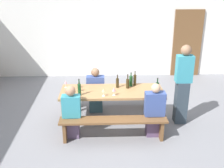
% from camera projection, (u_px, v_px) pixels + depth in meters
% --- Properties ---
extents(ground_plane, '(24.00, 24.00, 0.00)m').
position_uv_depth(ground_plane, '(112.00, 122.00, 6.04)').
color(ground_plane, slate).
extents(back_wall, '(14.00, 0.20, 3.20)m').
position_uv_depth(back_wall, '(108.00, 26.00, 8.42)').
color(back_wall, silver).
rests_on(back_wall, ground).
extents(wooden_door, '(0.90, 0.06, 2.10)m').
position_uv_depth(wooden_door, '(187.00, 44.00, 8.57)').
color(wooden_door, brown).
rests_on(wooden_door, ground).
extents(tasting_table, '(2.18, 0.81, 0.75)m').
position_uv_depth(tasting_table, '(112.00, 94.00, 5.79)').
color(tasting_table, '#9E7247').
rests_on(tasting_table, ground).
extents(bench_near, '(2.08, 0.30, 0.45)m').
position_uv_depth(bench_near, '(113.00, 123.00, 5.25)').
color(bench_near, brown).
rests_on(bench_near, ground).
extents(bench_far, '(2.08, 0.30, 0.45)m').
position_uv_depth(bench_far, '(111.00, 94.00, 6.57)').
color(bench_far, brown).
rests_on(bench_far, ground).
extents(wine_bottle_0, '(0.08, 0.08, 0.31)m').
position_uv_depth(wine_bottle_0, '(131.00, 81.00, 5.97)').
color(wine_bottle_0, '#194723').
rests_on(wine_bottle_0, tasting_table).
extents(wine_bottle_1, '(0.07, 0.07, 0.33)m').
position_uv_depth(wine_bottle_1, '(135.00, 80.00, 6.01)').
color(wine_bottle_1, '#332814').
rests_on(wine_bottle_1, tasting_table).
extents(wine_bottle_2, '(0.06, 0.06, 0.29)m').
position_uv_depth(wine_bottle_2, '(117.00, 83.00, 5.90)').
color(wine_bottle_2, '#332814').
rests_on(wine_bottle_2, tasting_table).
extents(wine_bottle_3, '(0.07, 0.07, 0.32)m').
position_uv_depth(wine_bottle_3, '(157.00, 87.00, 5.63)').
color(wine_bottle_3, '#143319').
rests_on(wine_bottle_3, tasting_table).
extents(wine_bottle_4, '(0.07, 0.07, 0.35)m').
position_uv_depth(wine_bottle_4, '(79.00, 89.00, 5.49)').
color(wine_bottle_4, '#194723').
rests_on(wine_bottle_4, tasting_table).
extents(wine_bottle_5, '(0.07, 0.07, 0.32)m').
position_uv_depth(wine_bottle_5, '(128.00, 83.00, 5.86)').
color(wine_bottle_5, '#332814').
rests_on(wine_bottle_5, tasting_table).
extents(wine_glass_0, '(0.08, 0.08, 0.18)m').
position_uv_depth(wine_glass_0, '(114.00, 89.00, 5.49)').
color(wine_glass_0, silver).
rests_on(wine_glass_0, tasting_table).
extents(wine_glass_1, '(0.07, 0.07, 0.16)m').
position_uv_depth(wine_glass_1, '(79.00, 86.00, 5.70)').
color(wine_glass_1, silver).
rests_on(wine_glass_1, tasting_table).
extents(wine_glass_2, '(0.08, 0.08, 0.15)m').
position_uv_depth(wine_glass_2, '(79.00, 83.00, 5.89)').
color(wine_glass_2, silver).
rests_on(wine_glass_2, tasting_table).
extents(wine_glass_3, '(0.07, 0.07, 0.16)m').
position_uv_depth(wine_glass_3, '(103.00, 91.00, 5.46)').
color(wine_glass_3, silver).
rests_on(wine_glass_3, tasting_table).
extents(wine_glass_4, '(0.08, 0.08, 0.16)m').
position_uv_depth(wine_glass_4, '(66.00, 82.00, 5.88)').
color(wine_glass_4, silver).
rests_on(wine_glass_4, tasting_table).
extents(seated_guest_near_0, '(0.36, 0.24, 1.09)m').
position_uv_depth(seated_guest_near_0, '(72.00, 113.00, 5.30)').
color(seated_guest_near_0, '#574560').
rests_on(seated_guest_near_0, ground).
extents(seated_guest_near_1, '(0.39, 0.24, 1.11)m').
position_uv_depth(seated_guest_near_1, '(154.00, 112.00, 5.36)').
color(seated_guest_near_1, '#56405E').
rests_on(seated_guest_near_1, ground).
extents(seated_guest_far_0, '(0.41, 0.24, 1.07)m').
position_uv_depth(seated_guest_far_0, '(96.00, 91.00, 6.36)').
color(seated_guest_far_0, '#31545F').
rests_on(seated_guest_far_0, ground).
extents(standing_host, '(0.34, 0.24, 1.74)m').
position_uv_depth(standing_host, '(183.00, 86.00, 5.74)').
color(standing_host, '#2F3B45').
rests_on(standing_host, ground).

